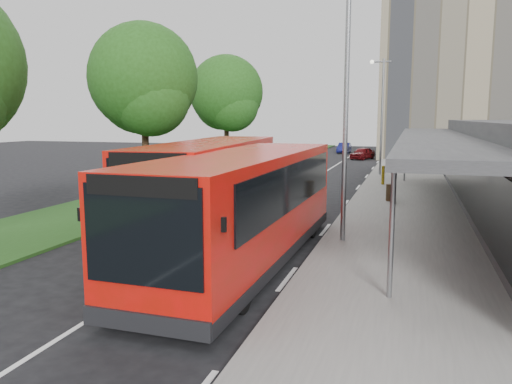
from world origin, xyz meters
TOP-DOWN VIEW (x-y plane):
  - ground at (0.00, 0.00)m, footprint 120.00×120.00m
  - pavement at (6.00, 20.00)m, footprint 5.00×80.00m
  - grass_verge at (-7.00, 20.00)m, footprint 5.00×80.00m
  - lane_centre_line at (0.00, 15.00)m, footprint 0.12×70.00m
  - kerb_dashes at (3.30, 19.00)m, footprint 0.12×56.00m
  - office_block at (14.00, 42.00)m, footprint 22.00×12.00m
  - tree_mid at (-7.01, 9.05)m, footprint 5.58×5.58m
  - tree_far at (-7.01, 21.05)m, footprint 5.44×5.44m
  - lamp_post_near at (4.12, 2.00)m, footprint 1.44×0.28m
  - lamp_post_far at (4.12, 22.00)m, footprint 1.44×0.28m
  - bus_main at (1.81, -0.93)m, footprint 3.07×11.24m
  - bus_second at (-1.06, 3.51)m, footprint 3.82×11.62m
  - litter_bin at (5.39, 10.57)m, footprint 0.53×0.53m
  - bollard at (4.70, 16.62)m, footprint 0.22×0.22m
  - car_near at (1.62, 36.72)m, footprint 2.53×3.82m
  - car_far at (-1.29, 45.16)m, footprint 1.32×3.68m

SIDE VIEW (x-z plane):
  - ground at x=0.00m, z-range 0.00..0.00m
  - kerb_dashes at x=3.30m, z-range 0.00..0.01m
  - lane_centre_line at x=0.00m, z-range 0.00..0.01m
  - grass_verge at x=-7.00m, z-range 0.00..0.10m
  - pavement at x=6.00m, z-range 0.00..0.15m
  - litter_bin at x=5.39m, z-range 0.15..0.95m
  - car_far at x=-1.29m, z-range 0.00..1.21m
  - car_near at x=1.62m, z-range 0.00..1.21m
  - bollard at x=4.70m, z-range 0.15..1.28m
  - bus_main at x=1.81m, z-range 0.04..3.21m
  - bus_second at x=-1.06m, z-range 0.04..3.28m
  - lamp_post_near at x=4.12m, z-range 0.72..8.72m
  - lamp_post_far at x=4.12m, z-range 0.72..8.72m
  - tree_far at x=-7.01m, z-range 1.27..10.02m
  - tree_mid at x=-7.01m, z-range 1.31..10.27m
  - office_block at x=14.00m, z-range 0.00..18.00m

